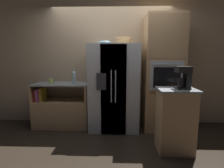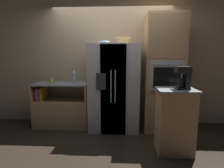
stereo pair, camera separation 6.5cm
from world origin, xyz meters
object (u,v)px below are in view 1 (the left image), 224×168
object	(u,v)px
wall_oven	(162,74)
fruit_bowl	(105,42)
bottle_tall	(74,77)
mug	(51,81)
refrigerator	(114,87)
wicker_basket	(124,41)
coffee_maker	(184,77)

from	to	relation	value
wall_oven	fruit_bowl	bearing A→B (deg)	-177.39
bottle_tall	mug	xyz separation A→B (m)	(-0.47, -0.02, -0.08)
wall_oven	bottle_tall	size ratio (longest dim) A/B	7.07
mug	refrigerator	bearing A→B (deg)	0.16
wall_oven	fruit_bowl	xyz separation A→B (m)	(-1.14, -0.05, 0.61)
refrigerator	mug	bearing A→B (deg)	-179.84
refrigerator	wicker_basket	distance (m)	0.94
wicker_basket	coffee_maker	bearing A→B (deg)	-46.15
mug	wall_oven	bearing A→B (deg)	1.07
refrigerator	fruit_bowl	size ratio (longest dim) A/B	6.60
refrigerator	fruit_bowl	xyz separation A→B (m)	(-0.18, -0.01, 0.89)
wicker_basket	fruit_bowl	xyz separation A→B (m)	(-0.36, -0.08, -0.04)
refrigerator	coffee_maker	world-z (taller)	refrigerator
wicker_basket	mug	distance (m)	1.67
bottle_tall	mug	world-z (taller)	bottle_tall
coffee_maker	fruit_bowl	bearing A→B (deg)	146.00
wicker_basket	coffee_maker	world-z (taller)	wicker_basket
wall_oven	refrigerator	bearing A→B (deg)	-177.73
fruit_bowl	wall_oven	bearing A→B (deg)	2.61
wall_oven	fruit_bowl	distance (m)	1.30
fruit_bowl	mug	world-z (taller)	fruit_bowl
bottle_tall	mug	size ratio (longest dim) A/B	2.71
refrigerator	wicker_basket	size ratio (longest dim) A/B	5.26
wall_oven	mug	bearing A→B (deg)	-178.93
refrigerator	bottle_tall	size ratio (longest dim) A/B	5.35
fruit_bowl	coffee_maker	world-z (taller)	fruit_bowl
wicker_basket	fruit_bowl	size ratio (longest dim) A/B	1.25
wall_oven	coffee_maker	bearing A→B (deg)	-83.55
fruit_bowl	mug	bearing A→B (deg)	179.47
fruit_bowl	mug	distance (m)	1.34
mug	wicker_basket	bearing A→B (deg)	2.59
wall_oven	wicker_basket	world-z (taller)	wall_oven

